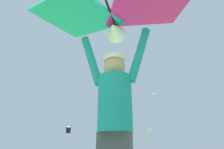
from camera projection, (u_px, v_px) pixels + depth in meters
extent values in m
cylinder|color=teal|center=(115.00, 104.00, 1.97)|extent=(0.42, 0.42, 0.56)
sphere|color=tan|center=(115.00, 67.00, 2.12)|extent=(0.23, 0.23, 0.23)
cylinder|color=white|center=(115.00, 59.00, 2.16)|extent=(0.30, 0.30, 0.05)
cylinder|color=teal|center=(139.00, 55.00, 2.10)|extent=(0.29, 0.16, 0.62)
cylinder|color=teal|center=(92.00, 60.00, 2.23)|extent=(0.29, 0.16, 0.62)
cylinder|color=black|center=(114.00, 23.00, 2.34)|extent=(0.22, 0.74, 0.02)
cube|color=#DB2393|center=(152.00, 3.00, 2.18)|extent=(1.02, 0.91, 0.22)
cube|color=#19B2AD|center=(75.00, 16.00, 2.38)|extent=(1.18, 1.16, 0.22)
cone|color=white|center=(114.00, 30.00, 2.31)|extent=(0.28, 0.26, 0.24)
pyramid|color=green|center=(100.00, 100.00, 36.72)|extent=(0.47, 0.52, 0.30)
cube|color=black|center=(68.00, 130.00, 30.30)|extent=(0.69, 0.85, 1.05)
pyramid|color=white|center=(153.00, 93.00, 21.91)|extent=(1.09, 1.08, 0.28)
cylinder|color=silver|center=(148.00, 149.00, 8.59)|extent=(0.04, 0.04, 1.91)
cone|color=white|center=(150.00, 129.00, 8.91)|extent=(0.28, 0.24, 0.24)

